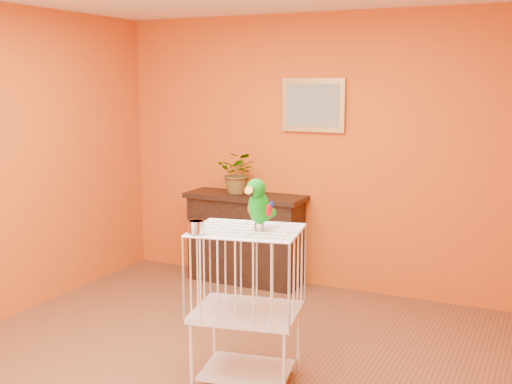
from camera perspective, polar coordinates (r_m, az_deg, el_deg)
The scene contains 8 objects.
ground at distance 4.51m, azimuth -5.61°, elevation -16.09°, with size 4.50×4.50×0.00m, color brown.
room_shell at distance 4.08m, azimuth -5.98°, elevation 4.35°, with size 4.50×4.50×4.50m.
console_cabinet at distance 6.34m, azimuth -0.95°, elevation -4.13°, with size 1.19×0.43×0.88m.
potted_plant at distance 6.27m, azimuth -1.55°, elevation 1.33°, with size 0.37×0.41×0.32m, color #26722D.
framed_picture at distance 6.07m, azimuth 5.09°, elevation 7.70°, with size 0.62×0.04×0.50m.
birdcage at distance 4.23m, azimuth -0.83°, elevation -9.95°, with size 0.76×0.63×1.04m.
feed_cup at distance 3.98m, azimuth -5.34°, elevation -3.11°, with size 0.11×0.11×0.08m, color silver.
parrot at distance 4.02m, azimuth 0.26°, elevation -1.06°, with size 0.17×0.31×0.34m.
Camera 1 is at (2.13, -3.46, 1.97)m, focal length 45.00 mm.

